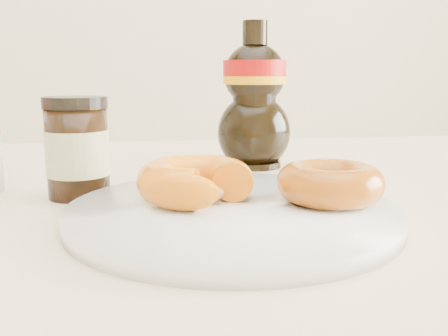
{
  "coord_description": "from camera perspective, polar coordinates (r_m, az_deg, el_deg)",
  "views": [
    {
      "loc": [
        0.01,
        -0.35,
        0.87
      ],
      "look_at": [
        0.08,
        0.09,
        0.79
      ],
      "focal_mm": 40.0,
      "sensor_mm": 36.0,
      "label": 1
    }
  ],
  "objects": [
    {
      "name": "dining_table",
      "position": [
        0.49,
        -9.25,
        -13.61
      ],
      "size": [
        1.4,
        0.9,
        0.75
      ],
      "color": "beige",
      "rests_on": "ground"
    },
    {
      "name": "plate",
      "position": [
        0.41,
        0.98,
        -5.08
      ],
      "size": [
        0.27,
        0.27,
        0.01
      ],
      "color": "white",
      "rests_on": "dining_table"
    },
    {
      "name": "donut_bitten",
      "position": [
        0.42,
        -3.28,
        -1.47
      ],
      "size": [
        0.12,
        0.12,
        0.03
      ],
      "primitive_type": "torus",
      "rotation": [
        0.0,
        0.0,
        -0.27
      ],
      "color": "orange",
      "rests_on": "plate"
    },
    {
      "name": "donut_whole",
      "position": [
        0.43,
        12.02,
        -1.66
      ],
      "size": [
        0.1,
        0.1,
        0.03
      ],
      "primitive_type": "torus",
      "rotation": [
        0.0,
        0.0,
        -0.17
      ],
      "color": "#A5530A",
      "rests_on": "plate"
    },
    {
      "name": "syrup_bottle",
      "position": [
        0.64,
        3.48,
        8.27
      ],
      "size": [
        0.12,
        0.11,
        0.18
      ],
      "primitive_type": null,
      "rotation": [
        0.0,
        0.0,
        -0.39
      ],
      "color": "black",
      "rests_on": "dining_table"
    },
    {
      "name": "dark_jar",
      "position": [
        0.5,
        -16.4,
        2.14
      ],
      "size": [
        0.06,
        0.06,
        0.1
      ],
      "rotation": [
        0.0,
        0.0,
        0.14
      ],
      "color": "black",
      "rests_on": "dining_table"
    }
  ]
}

